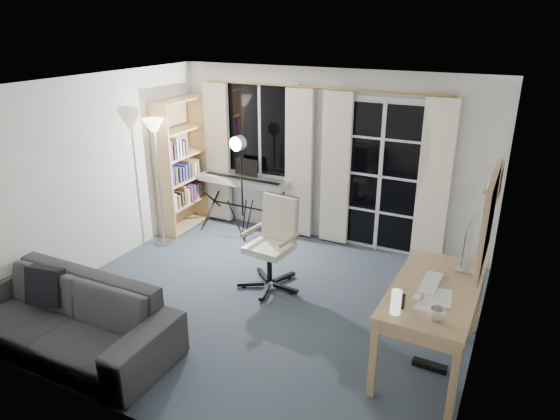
% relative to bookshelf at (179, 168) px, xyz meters
% --- Properties ---
extents(floor, '(4.50, 4.00, 0.02)m').
position_rel_bookshelf_xyz_m(floor, '(2.12, -1.40, -0.94)').
color(floor, '#394552').
rests_on(floor, ground).
extents(window, '(1.20, 0.08, 1.40)m').
position_rel_bookshelf_xyz_m(window, '(1.07, 0.58, 0.57)').
color(window, white).
rests_on(window, floor).
extents(french_door, '(1.32, 0.09, 2.11)m').
position_rel_bookshelf_xyz_m(french_door, '(2.87, 0.58, 0.10)').
color(french_door, white).
rests_on(french_door, floor).
extents(curtains, '(3.60, 0.07, 2.13)m').
position_rel_bookshelf_xyz_m(curtains, '(1.99, 0.48, 0.17)').
color(curtains, gold).
rests_on(curtains, floor).
extents(bookshelf, '(0.34, 0.91, 1.95)m').
position_rel_bookshelf_xyz_m(bookshelf, '(0.00, 0.00, 0.00)').
color(bookshelf, tan).
rests_on(bookshelf, floor).
extents(torchiere_lamp, '(0.30, 0.30, 1.78)m').
position_rel_bookshelf_xyz_m(torchiere_lamp, '(0.13, -0.62, 0.50)').
color(torchiere_lamp, '#B2B2B7').
rests_on(torchiere_lamp, floor).
extents(keyboard_piano, '(1.40, 0.70, 1.01)m').
position_rel_bookshelf_xyz_m(keyboard_piano, '(0.92, 0.30, -0.16)').
color(keyboard_piano, black).
rests_on(keyboard_piano, floor).
extents(studio_light, '(0.31, 0.32, 1.55)m').
position_rel_bookshelf_xyz_m(studio_light, '(1.04, 0.00, 0.32)').
color(studio_light, black).
rests_on(studio_light, floor).
extents(office_chair, '(0.73, 0.75, 1.08)m').
position_rel_bookshelf_xyz_m(office_chair, '(2.07, -0.92, -0.29)').
color(office_chair, black).
rests_on(office_chair, floor).
extents(desk, '(0.75, 1.45, 0.77)m').
position_rel_bookshelf_xyz_m(desk, '(4.00, -1.60, -0.25)').
color(desk, tan).
rests_on(desk, floor).
extents(monitor, '(0.19, 0.56, 0.48)m').
position_rel_bookshelf_xyz_m(monitor, '(4.20, -1.15, 0.14)').
color(monitor, silver).
rests_on(monitor, desk).
extents(desk_clutter, '(0.46, 0.88, 0.98)m').
position_rel_bookshelf_xyz_m(desk_clutter, '(3.94, -1.83, -0.32)').
color(desk_clutter, white).
rests_on(desk_clutter, desk).
extents(mug, '(0.13, 0.10, 0.13)m').
position_rel_bookshelf_xyz_m(mug, '(4.10, -2.10, -0.09)').
color(mug, silver).
rests_on(mug, desk).
extents(wall_mirror, '(0.04, 0.94, 0.74)m').
position_rel_bookshelf_xyz_m(wall_mirror, '(4.35, -1.75, 0.62)').
color(wall_mirror, tan).
rests_on(wall_mirror, floor).
extents(framed_print, '(0.03, 0.42, 0.32)m').
position_rel_bookshelf_xyz_m(framed_print, '(4.35, -0.85, 0.67)').
color(framed_print, tan).
rests_on(framed_print, floor).
extents(wall_shelf, '(0.16, 0.30, 0.18)m').
position_rel_bookshelf_xyz_m(wall_shelf, '(4.28, -0.35, 0.48)').
color(wall_shelf, tan).
rests_on(wall_shelf, floor).
extents(sofa, '(2.28, 0.67, 0.89)m').
position_rel_bookshelf_xyz_m(sofa, '(0.82, -2.94, -0.48)').
color(sofa, '#28282A').
rests_on(sofa, floor).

